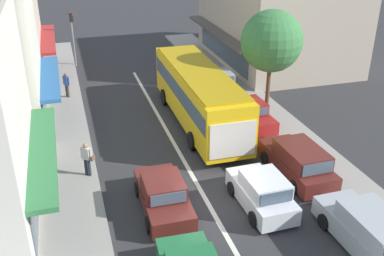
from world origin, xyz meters
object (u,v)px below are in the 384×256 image
at_px(sedan_adjacent_lane_trail, 163,196).
at_px(parked_sedan_kerb_third, 248,114).
at_px(city_bus, 199,93).
at_px(pedestrian_with_handbag_near, 87,157).
at_px(street_tree_right, 272,41).
at_px(traffic_light_downstreet, 72,30).
at_px(parked_wagon_kerb_front, 370,232).
at_px(parked_wagon_kerb_second, 298,161).
at_px(parked_sedan_kerb_rear, 219,83).
at_px(hatchback_behind_bus_near, 262,192).
at_px(pedestrian_browsing_midblock, 66,83).

xyz_separation_m(sedan_adjacent_lane_trail, parked_sedan_kerb_third, (6.54, 6.60, 0.00)).
relative_size(city_bus, parked_sedan_kerb_third, 2.56).
distance_m(parked_sedan_kerb_third, pedestrian_with_handbag_near, 9.83).
bearing_deg(street_tree_right, traffic_light_downstreet, 128.49).
bearing_deg(parked_wagon_kerb_front, parked_wagon_kerb_second, 90.00).
xyz_separation_m(city_bus, parked_sedan_kerb_rear, (2.79, 4.34, -1.22)).
bearing_deg(city_bus, parked_wagon_kerb_second, -68.80).
bearing_deg(street_tree_right, parked_wagon_kerb_front, -97.71).
xyz_separation_m(hatchback_behind_bus_near, parked_wagon_kerb_front, (2.61, -3.42, 0.04)).
distance_m(city_bus, parked_sedan_kerb_third, 3.10).
height_order(parked_sedan_kerb_rear, street_tree_right, street_tree_right).
xyz_separation_m(sedan_adjacent_lane_trail, traffic_light_downstreet, (-2.23, 20.58, 2.19)).
bearing_deg(parked_wagon_kerb_second, parked_wagon_kerb_front, -90.00).
height_order(sedan_adjacent_lane_trail, traffic_light_downstreet, traffic_light_downstreet).
bearing_deg(city_bus, street_tree_right, -0.42).
distance_m(city_bus, parked_wagon_kerb_second, 7.37).
height_order(city_bus, parked_wagon_kerb_front, city_bus).
height_order(hatchback_behind_bus_near, pedestrian_browsing_midblock, pedestrian_browsing_midblock).
xyz_separation_m(parked_wagon_kerb_second, parked_sedan_kerb_third, (0.04, 5.81, -0.08)).
distance_m(city_bus, parked_wagon_kerb_front, 12.34).
bearing_deg(pedestrian_browsing_midblock, hatchback_behind_bus_near, -64.16).
bearing_deg(traffic_light_downstreet, street_tree_right, -51.51).
bearing_deg(pedestrian_with_handbag_near, sedan_adjacent_lane_trail, -50.93).
relative_size(parked_sedan_kerb_third, traffic_light_downstreet, 1.01).
relative_size(parked_wagon_kerb_front, parked_sedan_kerb_rear, 1.08).
xyz_separation_m(parked_wagon_kerb_second, traffic_light_downstreet, (-8.73, 19.78, 2.11)).
bearing_deg(traffic_light_downstreet, pedestrian_browsing_midblock, -97.66).
distance_m(parked_sedan_kerb_third, parked_sedan_kerb_rear, 5.32).
relative_size(city_bus, street_tree_right, 1.74).
height_order(city_bus, parked_sedan_kerb_third, city_bus).
bearing_deg(hatchback_behind_bus_near, pedestrian_browsing_midblock, 115.84).
distance_m(parked_wagon_kerb_front, pedestrian_with_handbag_near, 12.07).
relative_size(street_tree_right, pedestrian_with_handbag_near, 3.84).
bearing_deg(pedestrian_with_handbag_near, city_bus, 32.73).
relative_size(parked_wagon_kerb_front, traffic_light_downstreet, 1.08).
bearing_deg(sedan_adjacent_lane_trail, parked_sedan_kerb_third, 45.26).
height_order(hatchback_behind_bus_near, parked_wagon_kerb_second, parked_wagon_kerb_second).
distance_m(city_bus, hatchback_behind_bus_near, 8.67).
height_order(sedan_adjacent_lane_trail, street_tree_right, street_tree_right).
relative_size(parked_wagon_kerb_second, pedestrian_browsing_midblock, 2.79).
distance_m(parked_wagon_kerb_front, traffic_light_downstreet, 26.56).
relative_size(parked_sedan_kerb_rear, pedestrian_browsing_midblock, 2.58).
relative_size(parked_wagon_kerb_front, parked_sedan_kerb_third, 1.06).
bearing_deg(street_tree_right, hatchback_behind_bus_near, -116.34).
distance_m(sedan_adjacent_lane_trail, hatchback_behind_bus_near, 4.01).
bearing_deg(parked_wagon_kerb_second, street_tree_right, 76.51).
relative_size(sedan_adjacent_lane_trail, parked_wagon_kerb_front, 0.93).
bearing_deg(traffic_light_downstreet, sedan_adjacent_lane_trail, -83.81).
bearing_deg(pedestrian_browsing_midblock, city_bus, -40.41).
height_order(sedan_adjacent_lane_trail, pedestrian_browsing_midblock, pedestrian_browsing_midblock).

